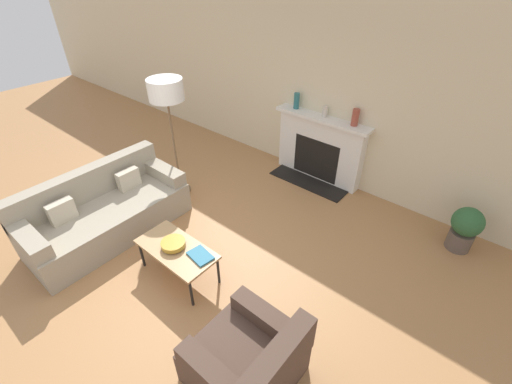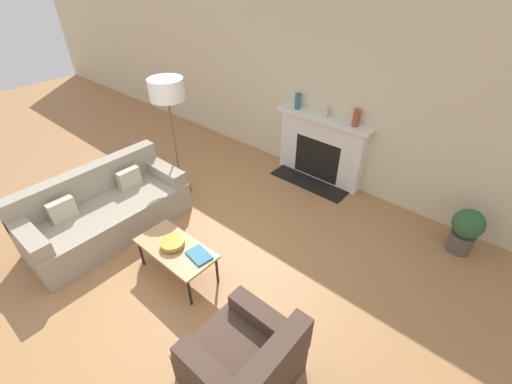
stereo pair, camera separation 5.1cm
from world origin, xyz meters
The scene contains 13 objects.
ground_plane centered at (0.00, 0.00, 0.00)m, with size 18.00×18.00×0.00m, color #A87547.
wall_back centered at (0.00, 3.14, 1.45)m, with size 18.00×0.06×2.90m.
fireplace centered at (0.16, 2.99, 0.55)m, with size 1.64×0.59×1.12m.
couch centered at (-1.34, -0.11, 0.32)m, with size 0.94×2.14×0.88m.
armchair_near centered at (1.54, -0.41, 0.29)m, with size 0.89×0.87×0.80m.
coffee_table centered at (0.06, 0.00, 0.40)m, with size 1.00×0.50×0.44m.
bowl centered at (0.02, 0.00, 0.48)m, with size 0.29×0.29×0.08m.
book centered at (0.38, 0.09, 0.45)m, with size 0.31×0.24×0.02m.
floor_lamp centered at (-1.33, 1.18, 1.62)m, with size 0.50×0.50×1.85m.
mantel_vase_left centered at (-0.36, 3.01, 1.25)m, with size 0.09×0.09×0.26m.
mantel_vase_center_left centered at (0.18, 3.01, 1.21)m, with size 0.08×0.08×0.17m.
mantel_vase_center_right centered at (0.69, 3.01, 1.25)m, with size 0.11×0.11×0.26m.
potted_plant centered at (2.56, 2.69, 0.35)m, with size 0.39×0.39×0.64m.
Camera 2 is at (2.66, -1.57, 3.29)m, focal length 24.00 mm.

